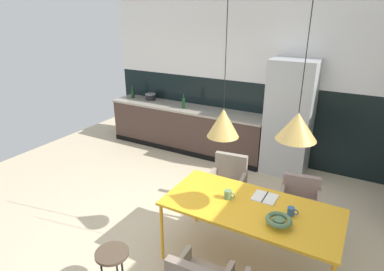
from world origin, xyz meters
name	(u,v)px	position (x,y,z in m)	size (l,w,h in m)	color
ground_plane	(180,240)	(0.00, 0.00, 0.00)	(8.21, 8.21, 0.00)	#C7B694
back_wall_splashback_dark	(259,121)	(0.00, 2.87, 0.72)	(6.32, 0.12, 1.45)	black
back_wall_panel_upper	(265,42)	(0.00, 2.87, 2.17)	(6.32, 0.12, 1.45)	white
kitchen_counter	(186,128)	(-1.38, 2.51, 0.44)	(3.28, 0.63, 0.89)	#44312B
refrigerator_column	(289,118)	(0.63, 2.51, 0.98)	(0.74, 0.60, 1.96)	#ADAFB2
dining_table	(251,210)	(0.86, 0.04, 0.72)	(1.83, 0.88, 0.76)	gold
armchair_near_window	(300,197)	(1.21, 0.90, 0.50)	(0.55, 0.54, 0.74)	gray
armchair_facing_counter	(228,177)	(0.22, 0.94, 0.51)	(0.53, 0.52, 0.80)	gray
fruit_bowl	(279,220)	(1.20, -0.14, 0.81)	(0.25, 0.25, 0.09)	#4C704C
open_book	(265,197)	(0.94, 0.27, 0.76)	(0.25, 0.24, 0.02)	white
mug_wide_latte	(228,195)	(0.59, 0.06, 0.81)	(0.13, 0.08, 0.10)	#5B8456
mug_glass_clear	(291,211)	(1.26, 0.09, 0.80)	(0.11, 0.07, 0.09)	#335B93
cooking_pot	(151,97)	(-2.33, 2.63, 0.95)	(0.23, 0.23, 0.15)	black
bottle_wine_green	(183,103)	(-1.38, 2.41, 1.00)	(0.06, 0.06, 0.29)	#0F3319
bottle_vinegar_dark	(133,93)	(-2.75, 2.56, 0.99)	(0.07, 0.07, 0.26)	#0F3319
side_stool	(112,256)	(-0.17, -0.98, 0.44)	(0.33, 0.33, 0.49)	#4C3D2D
pendant_lamp_over_table_near	(223,123)	(0.49, 0.07, 1.62)	(0.33, 0.33, 1.37)	black
pendant_lamp_over_table_far	(297,126)	(1.23, 0.02, 1.73)	(0.36, 0.36, 1.24)	black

